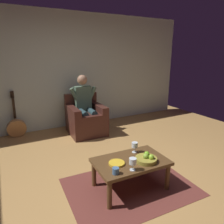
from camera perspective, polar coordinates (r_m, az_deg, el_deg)
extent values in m
plane|color=#AE8148|center=(2.99, 2.07, -19.34)|extent=(7.48, 7.48, 0.00)
cube|color=silver|center=(5.01, -14.02, 10.54)|extent=(6.64, 0.06, 2.61)
cube|color=brown|center=(2.97, 4.87, -19.48)|extent=(1.68, 1.25, 0.01)
cube|color=#41201A|center=(4.67, -6.94, -3.47)|extent=(0.77, 0.84, 0.39)
cube|color=#41201A|center=(4.54, -6.79, -0.79)|extent=(0.47, 0.70, 0.10)
cube|color=#41201A|center=(4.67, -3.68, 0.66)|extent=(0.18, 0.81, 0.24)
cube|color=#41201A|center=(4.50, -10.59, -0.19)|extent=(0.18, 0.81, 0.24)
cube|color=#41201A|center=(4.87, -8.43, 2.42)|extent=(0.74, 0.15, 0.45)
cube|color=#4B6550|center=(4.68, -7.86, 3.68)|extent=(0.35, 0.19, 0.54)
sphere|color=#A87A5B|center=(4.61, -8.04, 8.59)|extent=(0.21, 0.21, 0.21)
cylinder|color=#253C41|center=(4.56, -5.68, 0.14)|extent=(0.15, 0.46, 0.13)
cylinder|color=#253C41|center=(4.44, -4.57, -3.76)|extent=(0.12, 0.12, 0.49)
cylinder|color=#4B6550|center=(4.67, -5.35, 5.22)|extent=(0.20, 0.10, 0.29)
cylinder|color=#253C41|center=(4.50, -8.02, -0.15)|extent=(0.15, 0.46, 0.13)
cylinder|color=#253C41|center=(4.37, -6.97, -4.11)|extent=(0.12, 0.12, 0.49)
cylinder|color=#4B6550|center=(4.55, -10.15, 4.76)|extent=(0.20, 0.10, 0.29)
cube|color=#53371D|center=(2.78, 5.05, -13.24)|extent=(0.95, 0.62, 0.04)
cylinder|color=#53371D|center=(2.93, 14.77, -16.58)|extent=(0.06, 0.06, 0.35)
cylinder|color=#53371D|center=(2.54, -0.68, -21.52)|extent=(0.06, 0.06, 0.35)
cylinder|color=#53371D|center=(3.25, 9.16, -12.77)|extent=(0.06, 0.06, 0.35)
cylinder|color=#53371D|center=(2.91, -4.90, -16.29)|extent=(0.06, 0.06, 0.35)
cylinder|color=#B87E48|center=(4.87, -24.35, -4.02)|extent=(0.38, 0.17, 0.39)
cylinder|color=black|center=(4.82, -24.33, -3.98)|extent=(0.11, 0.02, 0.11)
cube|color=black|center=(4.83, -24.97, 0.90)|extent=(0.05, 0.11, 0.46)
cube|color=black|center=(4.83, -25.40, 4.32)|extent=(0.07, 0.05, 0.14)
cylinder|color=silver|center=(2.57, 5.62, -15.28)|extent=(0.07, 0.07, 0.01)
cylinder|color=silver|center=(2.55, 5.65, -14.49)|extent=(0.01, 0.01, 0.08)
cylinder|color=silver|center=(2.51, 5.69, -13.05)|extent=(0.09, 0.09, 0.07)
cylinder|color=#590C19|center=(2.52, 5.68, -13.45)|extent=(0.08, 0.08, 0.03)
cylinder|color=silver|center=(2.97, 6.09, -10.72)|extent=(0.07, 0.07, 0.01)
cylinder|color=silver|center=(2.96, 6.11, -10.07)|extent=(0.01, 0.01, 0.07)
cylinder|color=silver|center=(2.93, 6.15, -8.82)|extent=(0.08, 0.08, 0.07)
cylinder|color=#590C19|center=(2.94, 6.14, -9.18)|extent=(0.07, 0.07, 0.03)
cylinder|color=olive|center=(2.76, 9.20, -12.55)|extent=(0.27, 0.27, 0.05)
sphere|color=olive|center=(2.73, 9.10, -11.73)|extent=(0.07, 0.07, 0.07)
sphere|color=#85B42B|center=(2.73, 10.60, -11.88)|extent=(0.07, 0.07, 0.07)
sphere|color=#71B225|center=(2.79, 9.39, -11.13)|extent=(0.07, 0.07, 0.07)
cylinder|color=gold|center=(2.67, 1.27, -13.67)|extent=(0.20, 0.20, 0.02)
cylinder|color=#446891|center=(2.47, 1.00, -15.61)|extent=(0.08, 0.08, 0.08)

